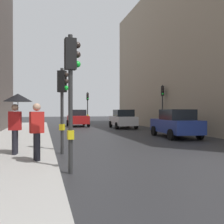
{
  "coord_description": "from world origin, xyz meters",
  "views": [
    {
      "loc": [
        -5.38,
        -7.34,
        1.72
      ],
      "look_at": [
        -1.72,
        6.14,
        1.61
      ],
      "focal_mm": 40.68,
      "sensor_mm": 36.0,
      "label": 1
    }
  ],
  "objects_px": {
    "car_white_compact": "(123,119)",
    "pedestrian_in_red_jacket": "(37,129)",
    "traffic_light_near_right": "(63,95)",
    "pedestrian_with_umbrella": "(17,107)",
    "traffic_light_mid_street": "(163,99)",
    "traffic_light_far_median": "(88,102)",
    "car_red_sedan": "(78,118)",
    "car_blue_van": "(176,124)",
    "traffic_light_near_left": "(71,78)"
  },
  "relations": [
    {
      "from": "car_blue_van",
      "to": "pedestrian_with_umbrella",
      "type": "height_order",
      "value": "pedestrian_with_umbrella"
    },
    {
      "from": "car_blue_van",
      "to": "car_white_compact",
      "type": "relative_size",
      "value": 1.01
    },
    {
      "from": "car_red_sedan",
      "to": "pedestrian_with_umbrella",
      "type": "relative_size",
      "value": 1.98
    },
    {
      "from": "car_blue_van",
      "to": "car_red_sedan",
      "type": "relative_size",
      "value": 1.02
    },
    {
      "from": "traffic_light_near_left",
      "to": "pedestrian_with_umbrella",
      "type": "bearing_deg",
      "value": 122.1
    },
    {
      "from": "traffic_light_mid_street",
      "to": "car_blue_van",
      "type": "bearing_deg",
      "value": -109.0
    },
    {
      "from": "car_red_sedan",
      "to": "car_white_compact",
      "type": "distance_m",
      "value": 5.47
    },
    {
      "from": "traffic_light_mid_street",
      "to": "car_red_sedan",
      "type": "xyz_separation_m",
      "value": [
        -6.51,
        6.75,
        -1.81
      ]
    },
    {
      "from": "pedestrian_with_umbrella",
      "to": "traffic_light_mid_street",
      "type": "bearing_deg",
      "value": 44.23
    },
    {
      "from": "traffic_light_near_left",
      "to": "car_red_sedan",
      "type": "distance_m",
      "value": 20.26
    },
    {
      "from": "car_white_compact",
      "to": "pedestrian_in_red_jacket",
      "type": "height_order",
      "value": "pedestrian_in_red_jacket"
    },
    {
      "from": "car_blue_van",
      "to": "car_red_sedan",
      "type": "height_order",
      "value": "same"
    },
    {
      "from": "traffic_light_near_right",
      "to": "pedestrian_with_umbrella",
      "type": "bearing_deg",
      "value": -160.96
    },
    {
      "from": "traffic_light_mid_street",
      "to": "pedestrian_with_umbrella",
      "type": "relative_size",
      "value": 1.82
    },
    {
      "from": "traffic_light_far_median",
      "to": "car_blue_van",
      "type": "height_order",
      "value": "traffic_light_far_median"
    },
    {
      "from": "traffic_light_near_left",
      "to": "car_red_sedan",
      "type": "bearing_deg",
      "value": 82.05
    },
    {
      "from": "traffic_light_mid_street",
      "to": "traffic_light_near_right",
      "type": "distance_m",
      "value": 13.73
    },
    {
      "from": "traffic_light_far_median",
      "to": "car_red_sedan",
      "type": "bearing_deg",
      "value": -115.47
    },
    {
      "from": "traffic_light_near_left",
      "to": "car_red_sedan",
      "type": "height_order",
      "value": "traffic_light_near_left"
    },
    {
      "from": "traffic_light_far_median",
      "to": "pedestrian_in_red_jacket",
      "type": "height_order",
      "value": "traffic_light_far_median"
    },
    {
      "from": "car_blue_van",
      "to": "car_white_compact",
      "type": "distance_m",
      "value": 8.76
    },
    {
      "from": "traffic_light_mid_street",
      "to": "car_white_compact",
      "type": "bearing_deg",
      "value": 134.18
    },
    {
      "from": "traffic_light_near_left",
      "to": "traffic_light_far_median",
      "type": "bearing_deg",
      "value": 79.23
    },
    {
      "from": "pedestrian_with_umbrella",
      "to": "traffic_light_near_right",
      "type": "bearing_deg",
      "value": 19.04
    },
    {
      "from": "traffic_light_mid_street",
      "to": "car_blue_van",
      "type": "xyz_separation_m",
      "value": [
        -2.04,
        -5.93,
        -1.81
      ]
    },
    {
      "from": "traffic_light_near_right",
      "to": "car_blue_van",
      "type": "xyz_separation_m",
      "value": [
        7.27,
        4.16,
        -1.44
      ]
    },
    {
      "from": "traffic_light_far_median",
      "to": "car_blue_van",
      "type": "relative_size",
      "value": 0.9
    },
    {
      "from": "car_blue_van",
      "to": "car_red_sedan",
      "type": "bearing_deg",
      "value": 109.43
    },
    {
      "from": "traffic_light_near_right",
      "to": "pedestrian_in_red_jacket",
      "type": "bearing_deg",
      "value": -115.99
    },
    {
      "from": "traffic_light_near_left",
      "to": "car_white_compact",
      "type": "xyz_separation_m",
      "value": [
        6.58,
        16.04,
        -1.71
      ]
    },
    {
      "from": "traffic_light_near_left",
      "to": "car_white_compact",
      "type": "height_order",
      "value": "traffic_light_near_left"
    },
    {
      "from": "car_white_compact",
      "to": "pedestrian_in_red_jacket",
      "type": "bearing_deg",
      "value": -116.93
    },
    {
      "from": "traffic_light_near_right",
      "to": "pedestrian_with_umbrella",
      "type": "distance_m",
      "value": 1.78
    },
    {
      "from": "traffic_light_far_median",
      "to": "pedestrian_in_red_jacket",
      "type": "xyz_separation_m",
      "value": [
        -5.4,
        -22.26,
        -1.55
      ]
    },
    {
      "from": "pedestrian_with_umbrella",
      "to": "traffic_light_near_left",
      "type": "bearing_deg",
      "value": -57.9
    },
    {
      "from": "traffic_light_near_right",
      "to": "pedestrian_with_umbrella",
      "type": "xyz_separation_m",
      "value": [
        -1.63,
        -0.56,
        -0.48
      ]
    },
    {
      "from": "traffic_light_near_right",
      "to": "pedestrian_in_red_jacket",
      "type": "height_order",
      "value": "traffic_light_near_right"
    },
    {
      "from": "pedestrian_in_red_jacket",
      "to": "pedestrian_with_umbrella",
      "type": "bearing_deg",
      "value": 117.6
    },
    {
      "from": "car_blue_van",
      "to": "pedestrian_in_red_jacket",
      "type": "relative_size",
      "value": 2.44
    },
    {
      "from": "car_red_sedan",
      "to": "pedestrian_in_red_jacket",
      "type": "height_order",
      "value": "pedestrian_in_red_jacket"
    },
    {
      "from": "car_white_compact",
      "to": "pedestrian_with_umbrella",
      "type": "height_order",
      "value": "pedestrian_with_umbrella"
    },
    {
      "from": "traffic_light_mid_street",
      "to": "traffic_light_near_right",
      "type": "relative_size",
      "value": 1.16
    },
    {
      "from": "car_blue_van",
      "to": "pedestrian_in_red_jacket",
      "type": "distance_m",
      "value": 10.19
    },
    {
      "from": "traffic_light_near_right",
      "to": "pedestrian_with_umbrella",
      "type": "height_order",
      "value": "traffic_light_near_right"
    },
    {
      "from": "traffic_light_far_median",
      "to": "pedestrian_with_umbrella",
      "type": "relative_size",
      "value": 1.82
    },
    {
      "from": "traffic_light_near_left",
      "to": "traffic_light_mid_street",
      "type": "bearing_deg",
      "value": 54.9
    },
    {
      "from": "traffic_light_mid_street",
      "to": "car_blue_van",
      "type": "relative_size",
      "value": 0.9
    },
    {
      "from": "traffic_light_near_right",
      "to": "car_red_sedan",
      "type": "relative_size",
      "value": 0.79
    },
    {
      "from": "traffic_light_far_median",
      "to": "car_white_compact",
      "type": "xyz_separation_m",
      "value": [
        2.11,
        -7.47,
        -1.8
      ]
    },
    {
      "from": "car_blue_van",
      "to": "pedestrian_with_umbrella",
      "type": "relative_size",
      "value": 2.02
    }
  ]
}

